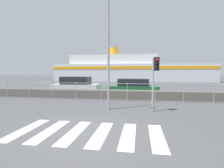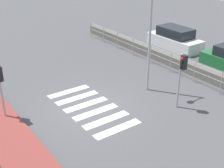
% 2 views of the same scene
% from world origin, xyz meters
% --- Properties ---
extents(ground_plane, '(160.00, 160.00, 0.00)m').
position_xyz_m(ground_plane, '(0.00, 0.00, 0.00)').
color(ground_plane, '#4C4C4F').
extents(sidewalk_brick, '(24.00, 1.80, 0.12)m').
position_xyz_m(sidewalk_brick, '(0.00, -4.10, 0.06)').
color(sidewalk_brick, brown).
rests_on(sidewalk_brick, ground_plane).
extents(crosswalk, '(4.95, 2.40, 0.01)m').
position_xyz_m(crosswalk, '(0.07, 0.00, 0.00)').
color(crosswalk, silver).
rests_on(crosswalk, ground_plane).
extents(seawall, '(22.60, 0.55, 0.68)m').
position_xyz_m(seawall, '(0.00, 7.34, 0.34)').
color(seawall, '#605B54').
rests_on(seawall, ground_plane).
extents(harbor_fence, '(20.37, 0.04, 1.28)m').
position_xyz_m(harbor_fence, '(-0.00, 6.46, 0.83)').
color(harbor_fence, '#9EA0A3').
rests_on(harbor_fence, ground_plane).
extents(traffic_light_far, '(0.34, 0.32, 2.76)m').
position_xyz_m(traffic_light_far, '(2.54, 3.53, 2.03)').
color(traffic_light_far, '#9EA0A3').
rests_on(traffic_light_far, ground_plane).
extents(streetlamp, '(0.32, 1.13, 6.45)m').
position_xyz_m(streetlamp, '(0.12, 3.45, 3.96)').
color(streetlamp, '#9EA0A3').
rests_on(streetlamp, ground_plane).
extents(parked_car_white, '(4.34, 1.77, 1.56)m').
position_xyz_m(parked_car_white, '(-4.16, 10.15, 0.66)').
color(parked_car_white, silver).
rests_on(parked_car_white, ground_plane).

